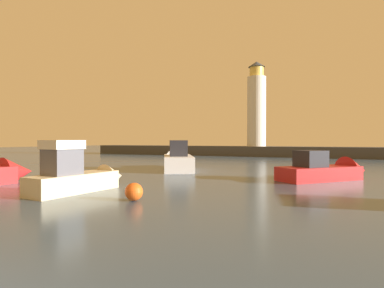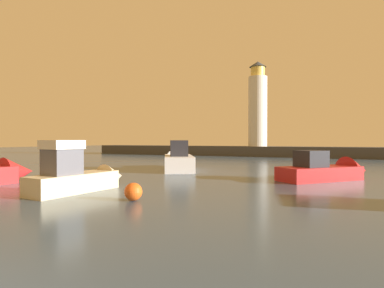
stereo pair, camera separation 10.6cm
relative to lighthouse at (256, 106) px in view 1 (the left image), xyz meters
name	(u,v)px [view 1 (the left image)]	position (x,y,z in m)	size (l,w,h in m)	color
ground_plane	(257,171)	(6.04, -25.66, -8.37)	(220.00, 220.00, 0.00)	#384C60
breakwater	(294,152)	(6.04, 0.00, -7.54)	(74.77, 4.27, 1.66)	#423F3D
lighthouse	(256,106)	(0.00, 0.00, 0.00)	(3.08, 3.08, 14.18)	silver
motorboat_0	(178,160)	(-1.16, -26.68, -7.52)	(6.13, 8.35, 3.13)	white
motorboat_3	(82,175)	(0.10, -40.20, -7.53)	(2.13, 6.05, 2.91)	beige
motorboat_4	(332,171)	(12.01, -29.36, -7.77)	(6.39, 6.74, 2.52)	#B21E1E
mooring_buoy	(134,192)	(4.19, -41.32, -7.98)	(0.79, 0.79, 0.79)	#EA5919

